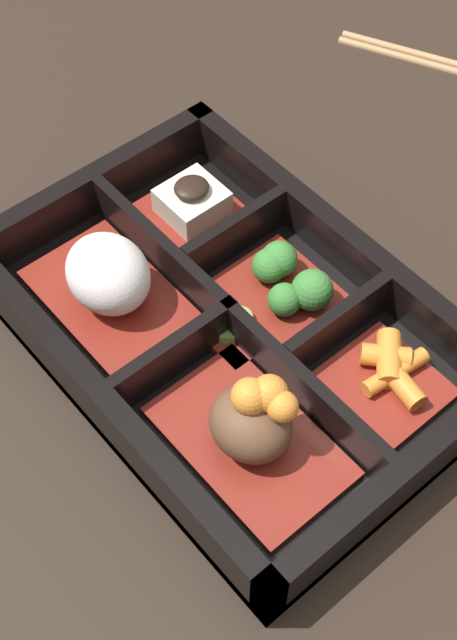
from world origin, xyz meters
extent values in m
plane|color=black|center=(0.00, 0.00, 0.00)|extent=(3.00, 3.00, 0.00)
cube|color=black|center=(0.00, 0.00, 0.01)|extent=(0.31, 0.21, 0.01)
cube|color=black|center=(0.00, -0.10, 0.02)|extent=(0.31, 0.01, 0.04)
cube|color=black|center=(0.00, 0.10, 0.02)|extent=(0.31, 0.01, 0.04)
cube|color=black|center=(-0.15, 0.00, 0.02)|extent=(0.01, 0.21, 0.04)
cube|color=black|center=(0.15, 0.00, 0.02)|extent=(0.01, 0.21, 0.04)
cube|color=black|center=(0.00, 0.00, 0.02)|extent=(0.28, 0.01, 0.04)
cube|color=black|center=(-0.05, -0.05, 0.02)|extent=(0.01, 0.09, 0.04)
cube|color=black|center=(0.05, -0.05, 0.02)|extent=(0.01, 0.09, 0.04)
cube|color=black|center=(0.00, 0.04, 0.02)|extent=(0.01, 0.10, 0.04)
cube|color=maroon|center=(-0.07, 0.04, 0.01)|extent=(0.12, 0.07, 0.01)
ellipsoid|color=brown|center=(-0.07, 0.04, 0.03)|extent=(0.05, 0.05, 0.04)
sphere|color=orange|center=(-0.08, 0.03, 0.06)|extent=(0.02, 0.02, 0.02)
sphere|color=orange|center=(-0.07, 0.03, 0.06)|extent=(0.02, 0.02, 0.02)
sphere|color=orange|center=(-0.07, 0.04, 0.06)|extent=(0.02, 0.02, 0.02)
cube|color=maroon|center=(0.07, 0.04, 0.01)|extent=(0.12, 0.07, 0.01)
ellipsoid|color=silver|center=(0.07, 0.04, 0.04)|extent=(0.06, 0.05, 0.05)
cube|color=maroon|center=(-0.09, -0.05, 0.01)|extent=(0.07, 0.06, 0.01)
cylinder|color=orange|center=(-0.09, -0.06, 0.02)|extent=(0.04, 0.04, 0.02)
cylinder|color=orange|center=(-0.08, -0.06, 0.02)|extent=(0.03, 0.03, 0.01)
cylinder|color=orange|center=(-0.10, -0.05, 0.02)|extent=(0.03, 0.02, 0.01)
cylinder|color=orange|center=(-0.09, -0.05, 0.02)|extent=(0.02, 0.05, 0.01)
cube|color=maroon|center=(0.00, -0.05, 0.01)|extent=(0.08, 0.06, 0.01)
sphere|color=#387A33|center=(0.02, -0.05, 0.03)|extent=(0.02, 0.02, 0.02)
sphere|color=#387A33|center=(-0.01, -0.04, 0.03)|extent=(0.02, 0.02, 0.02)
sphere|color=#387A33|center=(0.01, -0.06, 0.03)|extent=(0.03, 0.03, 0.03)
sphere|color=#387A33|center=(-0.02, -0.05, 0.03)|extent=(0.03, 0.03, 0.03)
cube|color=maroon|center=(0.09, -0.05, 0.01)|extent=(0.07, 0.06, 0.01)
cube|color=beige|center=(0.09, -0.05, 0.02)|extent=(0.04, 0.04, 0.02)
ellipsoid|color=black|center=(0.09, -0.05, 0.04)|extent=(0.02, 0.03, 0.01)
cube|color=maroon|center=(-0.01, 0.00, 0.01)|extent=(0.04, 0.03, 0.01)
cylinder|color=#75A84C|center=(0.00, -0.01, 0.02)|extent=(0.02, 0.02, 0.01)
cylinder|color=#75A84C|center=(0.00, 0.00, 0.02)|extent=(0.02, 0.02, 0.01)
cylinder|color=#A87F51|center=(0.09, -0.32, 0.00)|extent=(0.19, 0.10, 0.01)
camera|label=1|loc=(-0.25, 0.21, 0.48)|focal=50.00mm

